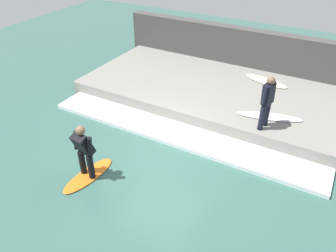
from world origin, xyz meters
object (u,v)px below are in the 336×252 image
object	(u,v)px
surfboard_spare	(266,81)
surfboard_waiting_near	(269,116)
surfer_riding	(84,149)
surfboard_riding	(89,175)
surfer_waiting_near	(267,100)

from	to	relation	value
surfboard_spare	surfboard_waiting_near	bearing A→B (deg)	-162.35
surfer_riding	surfboard_waiting_near	xyz separation A→B (m)	(4.37, -3.49, -0.38)
surfboard_riding	surfer_riding	bearing A→B (deg)	180.00
surfboard_spare	surfer_riding	bearing A→B (deg)	158.13
surfer_riding	surfboard_spare	distance (m)	7.31
surfboard_waiting_near	surfboard_spare	distance (m)	2.53
surfboard_riding	surfboard_spare	size ratio (longest dim) A/B	0.93
surfboard_riding	surfboard_spare	world-z (taller)	surfboard_spare
surfer_riding	surfboard_spare	size ratio (longest dim) A/B	0.84
surfer_riding	surfboard_waiting_near	size ratio (longest dim) A/B	0.74
surfer_riding	surfer_waiting_near	size ratio (longest dim) A/B	0.93
surfboard_riding	surfer_waiting_near	xyz separation A→B (m)	(3.73, -3.45, 1.37)
surfer_riding	surfboard_spare	bearing A→B (deg)	-21.87
surfer_waiting_near	surfer_riding	bearing A→B (deg)	137.26
surfboard_waiting_near	surfboard_spare	world-z (taller)	same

